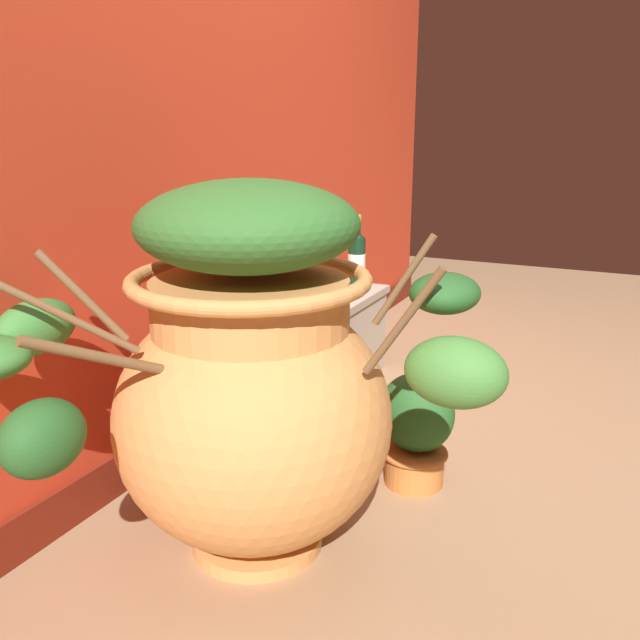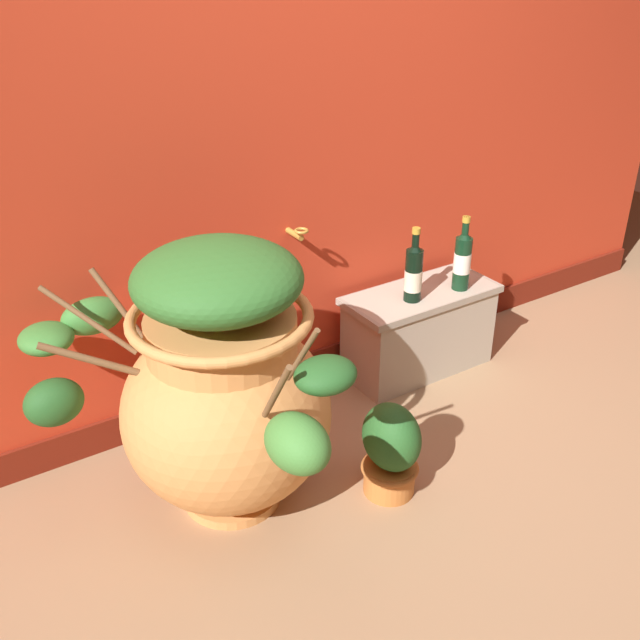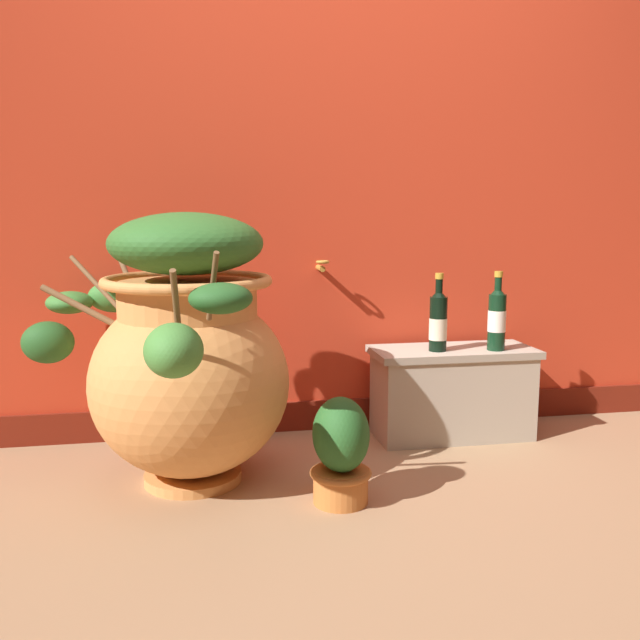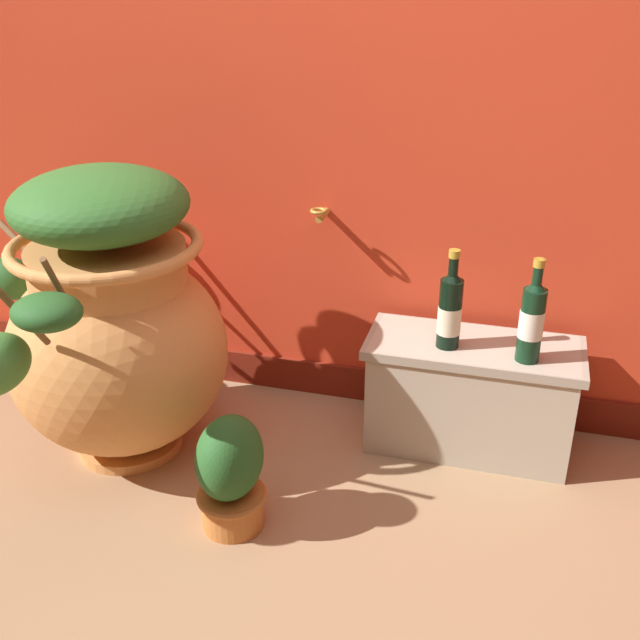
{
  "view_description": "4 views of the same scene",
  "coord_description": "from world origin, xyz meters",
  "px_view_note": "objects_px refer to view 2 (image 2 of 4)",
  "views": [
    {
      "loc": [
        -1.88,
        -0.22,
        1.06
      ],
      "look_at": [
        0.06,
        0.71,
        0.43
      ],
      "focal_mm": 37.54,
      "sensor_mm": 36.0,
      "label": 1
    },
    {
      "loc": [
        -1.4,
        -1.26,
        1.79
      ],
      "look_at": [
        -0.03,
        0.84,
        0.44
      ],
      "focal_mm": 41.73,
      "sensor_mm": 36.0,
      "label": 2
    },
    {
      "loc": [
        -0.54,
        -1.77,
        0.94
      ],
      "look_at": [
        -0.07,
        0.76,
        0.54
      ],
      "focal_mm": 38.4,
      "sensor_mm": 36.0,
      "label": 3
    },
    {
      "loc": [
        0.62,
        -1.28,
        1.49
      ],
      "look_at": [
        0.06,
        0.73,
        0.49
      ],
      "focal_mm": 42.45,
      "sensor_mm": 36.0,
      "label": 4
    }
  ],
  "objects_px": {
    "terracotta_urn": "(223,388)",
    "wine_bottle_left": "(463,258)",
    "wine_bottle_middle": "(414,272)",
    "potted_shrub": "(391,449)"
  },
  "relations": [
    {
      "from": "wine_bottle_middle",
      "to": "potted_shrub",
      "type": "bearing_deg",
      "value": -133.83
    },
    {
      "from": "potted_shrub",
      "to": "wine_bottle_left",
      "type": "bearing_deg",
      "value": 34.08
    },
    {
      "from": "wine_bottle_left",
      "to": "wine_bottle_middle",
      "type": "xyz_separation_m",
      "value": [
        -0.24,
        0.03,
        -0.01
      ]
    },
    {
      "from": "terracotta_urn",
      "to": "wine_bottle_left",
      "type": "distance_m",
      "value": 1.28
    },
    {
      "from": "terracotta_urn",
      "to": "wine_bottle_left",
      "type": "height_order",
      "value": "terracotta_urn"
    },
    {
      "from": "terracotta_urn",
      "to": "wine_bottle_middle",
      "type": "relative_size",
      "value": 3.34
    },
    {
      "from": "terracotta_urn",
      "to": "potted_shrub",
      "type": "xyz_separation_m",
      "value": [
        0.49,
        -0.27,
        -0.28
      ]
    },
    {
      "from": "terracotta_urn",
      "to": "wine_bottle_left",
      "type": "bearing_deg",
      "value": 11.17
    },
    {
      "from": "potted_shrub",
      "to": "terracotta_urn",
      "type": "bearing_deg",
      "value": 150.76
    },
    {
      "from": "wine_bottle_middle",
      "to": "potted_shrub",
      "type": "height_order",
      "value": "wine_bottle_middle"
    }
  ]
}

